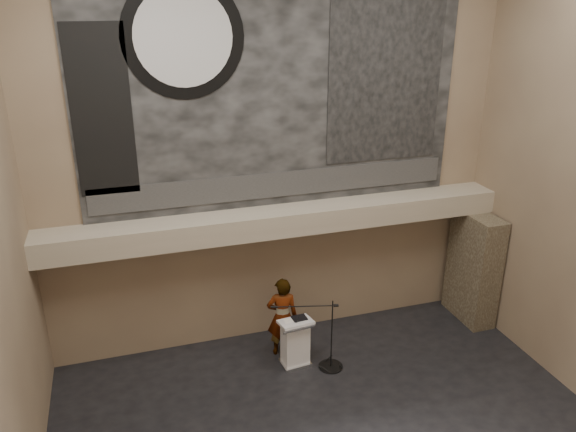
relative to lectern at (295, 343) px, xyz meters
name	(u,v)px	position (x,y,z in m)	size (l,w,h in m)	color
wall_back	(277,156)	(0.04, 1.44, 3.70)	(10.00, 0.02, 8.50)	#7B644E
wall_front	(543,399)	(0.04, -6.56, 3.70)	(10.00, 0.02, 8.50)	#7B644E
soffit	(282,220)	(0.04, 1.04, 2.40)	(10.00, 0.80, 0.50)	tan
sprinkler_left	(209,242)	(-1.56, 0.99, 2.12)	(0.04, 0.04, 0.06)	#B2893D
sprinkler_right	(364,223)	(1.94, 0.99, 2.12)	(0.04, 0.04, 0.06)	#B2893D
banner	(277,87)	(0.04, 1.41, 5.15)	(8.00, 0.05, 5.00)	black
banner_text_strip	(278,184)	(0.04, 1.37, 3.10)	(7.76, 0.02, 0.55)	#2F2F2F
banner_clock_rim	(183,37)	(-1.76, 1.37, 6.15)	(2.30, 2.30, 0.02)	black
banner_clock_face	(184,37)	(-1.76, 1.35, 6.15)	(1.84, 1.84, 0.02)	silver
banner_building_print	(386,77)	(2.44, 1.37, 5.25)	(2.60, 0.02, 3.60)	black
banner_brick_print	(102,112)	(-3.36, 1.37, 4.85)	(1.10, 0.02, 3.20)	black
stone_pier	(473,267)	(4.69, 0.59, 0.80)	(0.60, 1.40, 2.70)	#433829
lectern	(295,343)	(0.00, 0.00, 0.00)	(0.73, 0.56, 1.13)	silver
binder	(299,318)	(0.10, 0.03, 0.56)	(0.30, 0.24, 0.04)	black
papers	(289,322)	(-0.14, -0.03, 0.55)	(0.20, 0.27, 0.01)	white
speaker_person	(282,317)	(-0.14, 0.50, 0.37)	(0.67, 0.44, 1.84)	white
mic_stand	(329,357)	(0.65, -0.30, -0.31)	(1.48, 0.59, 1.62)	black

